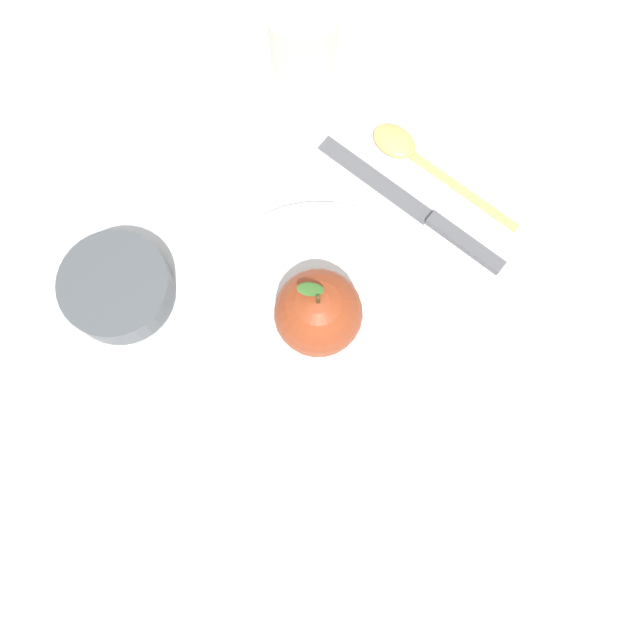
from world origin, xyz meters
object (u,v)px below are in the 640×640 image
apple (318,313)px  cup (304,34)px  side_bowl (116,287)px  dinner_plate (320,323)px  knife (427,216)px  spoon (411,153)px

apple → cup: apple is taller
apple → side_bowl: bearing=41.2°
dinner_plate → apple: size_ratio=2.57×
side_bowl → dinner_plate: bearing=-138.2°
side_bowl → knife: size_ratio=0.47×
knife → side_bowl: bearing=66.0°
apple → knife: apple is taller
spoon → side_bowl: bearing=78.4°
spoon → cup: bearing=6.0°
side_bowl → spoon: (-0.06, -0.32, -0.02)m
knife → apple: bearing=97.3°
dinner_plate → knife: dinner_plate is taller
apple → spoon: apple is taller
apple → dinner_plate: bearing=-78.2°
cup → knife: 0.22m
apple → cup: bearing=-35.9°
side_bowl → knife: side_bowl is taller
dinner_plate → apple: (-0.00, 0.00, 0.05)m
dinner_plate → spoon: bearing=-66.3°
cup → spoon: 0.16m
dinner_plate → side_bowl: (0.15, 0.13, 0.01)m
cup → spoon: cup is taller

